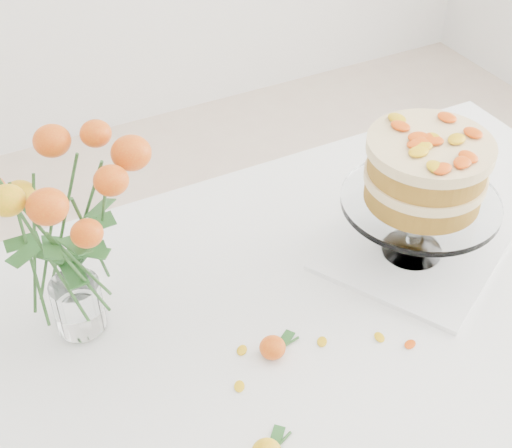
{
  "coord_description": "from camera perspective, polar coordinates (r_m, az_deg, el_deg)",
  "views": [
    {
      "loc": [
        -0.63,
        -0.81,
        1.76
      ],
      "look_at": [
        -0.16,
        0.08,
        0.92
      ],
      "focal_mm": 50.0,
      "sensor_mm": 36.0,
      "label": 1
    }
  ],
  "objects": [
    {
      "name": "table",
      "position": [
        1.5,
        7.03,
        -7.26
      ],
      "size": [
        1.43,
        0.93,
        0.76
      ],
      "color": "tan",
      "rests_on": "ground"
    },
    {
      "name": "napkin",
      "position": [
        1.53,
        12.29,
        -2.24
      ],
      "size": [
        0.45,
        0.45,
        0.01
      ],
      "primitive_type": "cube",
      "rotation": [
        0.0,
        0.0,
        0.51
      ],
      "color": "white",
      "rests_on": "table"
    },
    {
      "name": "cake_stand",
      "position": [
        1.41,
        13.37,
        3.67
      ],
      "size": [
        0.32,
        0.32,
        0.28
      ],
      "rotation": [
        0.0,
        0.0,
        0.38
      ],
      "color": "white",
      "rests_on": "napkin"
    },
    {
      "name": "rose_vase",
      "position": [
        1.21,
        -15.56,
        0.5
      ],
      "size": [
        0.3,
        0.3,
        0.46
      ],
      "rotation": [
        0.0,
        0.0,
        0.02
      ],
      "color": "white",
      "rests_on": "table"
    },
    {
      "name": "loose_rose_far",
      "position": [
        1.3,
        1.35,
        -9.85
      ],
      "size": [
        0.09,
        0.05,
        0.04
      ],
      "rotation": [
        0.0,
        0.0,
        0.19
      ],
      "color": "red",
      "rests_on": "table"
    },
    {
      "name": "stray_petal_a",
      "position": [
        1.33,
        5.3,
        -9.37
      ],
      "size": [
        0.03,
        0.02,
        0.0
      ],
      "primitive_type": "ellipsoid",
      "color": "#E7B00E",
      "rests_on": "table"
    },
    {
      "name": "stray_petal_b",
      "position": [
        1.35,
        9.84,
        -8.93
      ],
      "size": [
        0.03,
        0.02,
        0.0
      ],
      "primitive_type": "ellipsoid",
      "color": "#E7B00E",
      "rests_on": "table"
    },
    {
      "name": "stray_petal_c",
      "position": [
        1.35,
        12.22,
        -9.4
      ],
      "size": [
        0.03,
        0.02,
        0.0
      ],
      "primitive_type": "ellipsoid",
      "color": "#E7B00E",
      "rests_on": "table"
    },
    {
      "name": "stray_petal_d",
      "position": [
        1.31,
        -1.14,
        -10.08
      ],
      "size": [
        0.03,
        0.02,
        0.0
      ],
      "primitive_type": "ellipsoid",
      "color": "#E7B00E",
      "rests_on": "table"
    },
    {
      "name": "stray_petal_e",
      "position": [
        1.26,
        -1.34,
        -12.87
      ],
      "size": [
        0.03,
        0.02,
        0.0
      ],
      "primitive_type": "ellipsoid",
      "color": "#E7B00E",
      "rests_on": "table"
    },
    {
      "name": "stray_petal_f",
      "position": [
        1.55,
        18.22,
        -3.01
      ],
      "size": [
        0.03,
        0.02,
        0.0
      ],
      "primitive_type": "ellipsoid",
      "color": "#E7B00E",
      "rests_on": "table"
    }
  ]
}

